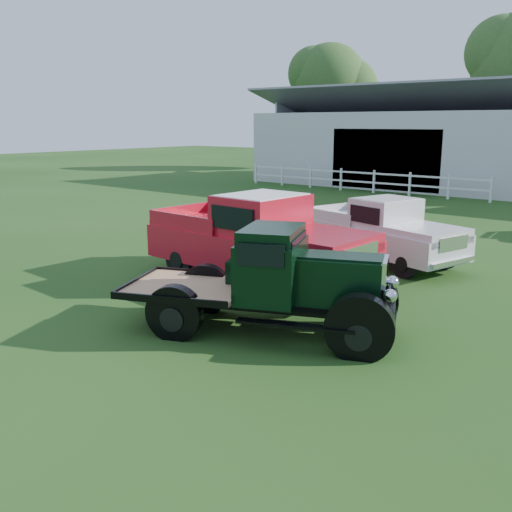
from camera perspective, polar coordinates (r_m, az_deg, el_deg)
The scene contains 7 objects.
ground at distance 10.82m, azimuth -4.86°, elevation -6.40°, with size 120.00×120.00×0.00m, color #153E0F.
shed_left at distance 36.19m, azimuth 16.36°, elevation 11.36°, with size 18.80×10.20×5.60m, color #B4B4B4, non-canonical shape.
fence_rail at distance 31.36m, azimuth 10.08°, elevation 7.46°, with size 14.20×0.16×1.20m, color white, non-canonical shape.
tree_a at distance 47.52m, azimuth 7.31°, elevation 15.04°, with size 6.30×6.30×10.50m, color #224917, non-canonical shape.
vintage_flatbed at distance 9.92m, azimuth 1.05°, elevation -2.45°, with size 4.77×1.89×1.89m, color black, non-canonical shape.
red_pickup at distance 13.11m, azimuth 0.17°, elevation 1.83°, with size 5.68×2.18×2.07m, color red, non-canonical shape.
white_pickup at distance 15.37m, azimuth 12.50°, elevation 2.46°, with size 4.59×1.78×1.68m, color silver, non-canonical shape.
Camera 1 is at (7.09, -7.32, 3.62)m, focal length 40.00 mm.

